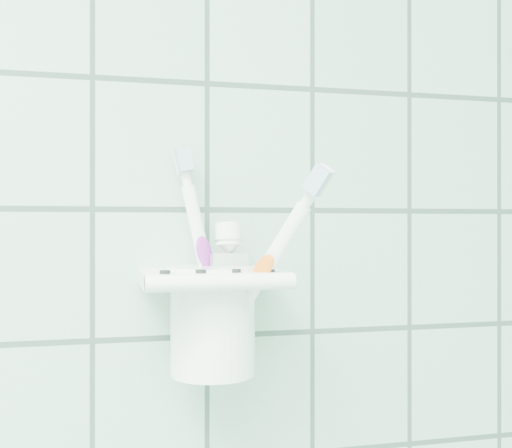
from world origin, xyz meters
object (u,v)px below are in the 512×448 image
Objects in this scene: toothbrush_blue at (210,254)px; toothbrush_orange at (208,247)px; holder_bracket at (211,280)px; toothpaste_tube at (231,283)px; cup at (213,316)px; toothbrush_pink at (227,251)px.

toothbrush_blue is 0.95× the size of toothbrush_orange.
holder_bracket is 0.95× the size of toothpaste_tube.
holder_bracket is 0.03m from cup.
toothbrush_orange is at bearing 77.52° from toothbrush_blue.
cup is 0.51× the size of toothbrush_blue.
toothbrush_blue is (-0.00, -0.00, 0.02)m from holder_bracket.
toothbrush_pink is at bearing 20.80° from toothbrush_blue.
toothbrush_orange reaches higher than cup.
cup is 0.07m from toothbrush_orange.
cup is at bearing 177.21° from toothbrush_pink.
toothbrush_orange reaches higher than toothbrush_blue.
toothpaste_tube is (0.02, -0.01, 0.03)m from cup.
cup is 0.06m from toothbrush_blue.
toothbrush_orange reaches higher than holder_bracket.
toothbrush_orange is at bearing 95.04° from holder_bracket.
toothpaste_tube is at bearing -17.33° from holder_bracket.
toothbrush_pink is 1.06× the size of toothbrush_blue.
toothpaste_tube is at bearing -12.26° from toothbrush_blue.
toothbrush_pink is at bearing 20.23° from holder_bracket.
toothpaste_tube is at bearing -90.18° from toothbrush_pink.
toothbrush_blue is 0.03m from toothpaste_tube.
cup is 0.48× the size of toothbrush_orange.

